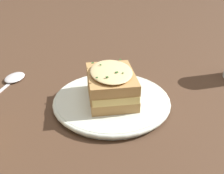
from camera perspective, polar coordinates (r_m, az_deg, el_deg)
name	(u,v)px	position (r m, az deg, el deg)	size (l,w,h in m)	color
ground_plane	(124,103)	(0.56, 2.63, -3.44)	(2.40, 2.40, 0.00)	#473021
dinner_plate	(112,102)	(0.54, 0.00, -3.19)	(0.24, 0.24, 0.01)	silver
sandwich	(112,85)	(0.53, -0.09, 0.51)	(0.13, 0.10, 0.07)	#B2844C
spoon	(13,79)	(0.68, -20.83, 1.58)	(0.17, 0.10, 0.01)	silver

